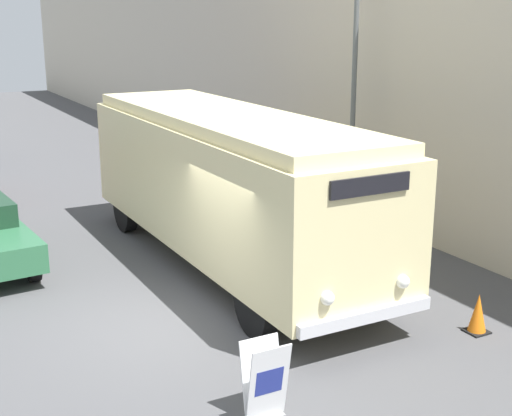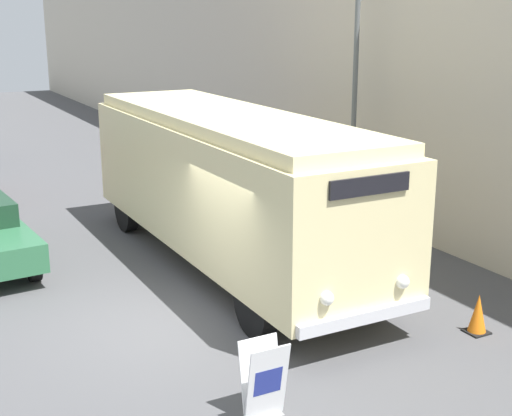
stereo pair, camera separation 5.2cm
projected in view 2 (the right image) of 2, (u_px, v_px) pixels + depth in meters
The scene contains 6 objects.
ground_plane at pixel (179, 324), 12.17m from camera, with size 80.00×80.00×0.00m, color #4C4C4F.
building_wall_right at pixel (255, 56), 22.77m from camera, with size 0.30×60.00×7.62m.
vintage_bus at pixel (228, 180), 14.60m from camera, with size 2.56×9.61×3.21m.
sign_board at pixel (264, 381), 9.26m from camera, with size 0.57×0.40×1.06m.
streetlamp at pixel (356, 48), 16.66m from camera, with size 0.36×0.36×6.76m.
traffic_cone at pixel (478, 314), 11.76m from camera, with size 0.36×0.36×0.67m.
Camera 2 is at (-4.11, -10.51, 5.13)m, focal length 50.00 mm.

